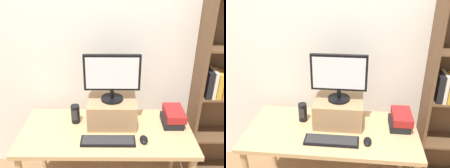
# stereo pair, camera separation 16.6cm
# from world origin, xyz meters

# --- Properties ---
(back_wall) EXTENTS (7.00, 0.08, 2.60)m
(back_wall) POSITION_xyz_m (0.00, 0.48, 1.30)
(back_wall) COLOR silver
(back_wall) RESTS_ON ground_plane
(desk) EXTENTS (1.42, 0.66, 0.72)m
(desk) POSITION_xyz_m (0.00, 0.00, 0.64)
(desk) COLOR tan
(desk) RESTS_ON ground_plane
(riser_box) EXTENTS (0.41, 0.33, 0.22)m
(riser_box) POSITION_xyz_m (0.05, 0.13, 0.83)
(riser_box) COLOR #A87F56
(riser_box) RESTS_ON desk
(computer_monitor) EXTENTS (0.46, 0.19, 0.40)m
(computer_monitor) POSITION_xyz_m (0.05, 0.13, 1.15)
(computer_monitor) COLOR black
(computer_monitor) RESTS_ON riser_box
(keyboard) EXTENTS (0.42, 0.13, 0.02)m
(keyboard) POSITION_xyz_m (0.02, -0.16, 0.73)
(keyboard) COLOR black
(keyboard) RESTS_ON desk
(computer_mouse) EXTENTS (0.06, 0.10, 0.04)m
(computer_mouse) POSITION_xyz_m (0.29, -0.15, 0.73)
(computer_mouse) COLOR black
(computer_mouse) RESTS_ON desk
(book_stack) EXTENTS (0.18, 0.26, 0.13)m
(book_stack) POSITION_xyz_m (0.57, 0.11, 0.78)
(book_stack) COLOR black
(book_stack) RESTS_ON desk
(desk_speaker) EXTENTS (0.07, 0.08, 0.17)m
(desk_speaker) POSITION_xyz_m (-0.27, 0.12, 0.80)
(desk_speaker) COLOR black
(desk_speaker) RESTS_ON desk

